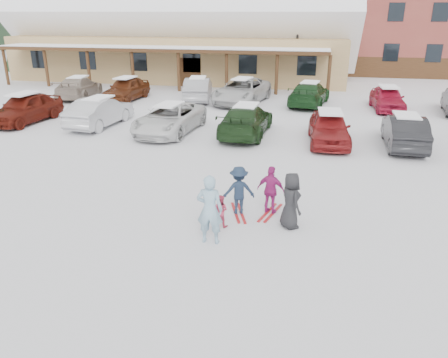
% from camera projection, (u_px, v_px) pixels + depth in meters
% --- Properties ---
extents(ground, '(160.00, 160.00, 0.00)m').
position_uv_depth(ground, '(206.00, 224.00, 12.23)').
color(ground, silver).
rests_on(ground, ground).
extents(day_lodge, '(29.12, 12.50, 10.38)m').
position_uv_depth(day_lodge, '(182.00, 31.00, 38.06)').
color(day_lodge, tan).
rests_on(day_lodge, ground).
extents(lamp_post, '(0.50, 0.25, 6.29)m').
position_uv_depth(lamp_post, '(297.00, 39.00, 33.45)').
color(lamp_post, black).
rests_on(lamp_post, ground).
extents(conifer_0, '(4.40, 4.40, 10.20)m').
position_uv_depth(conifer_0, '(20.00, 10.00, 42.50)').
color(conifer_0, black).
rests_on(conifer_0, ground).
extents(conifer_2, '(5.28, 5.28, 12.24)m').
position_uv_depth(conifer_2, '(51.00, 0.00, 53.81)').
color(conifer_2, black).
rests_on(conifer_2, ground).
extents(conifer_3, '(3.96, 3.96, 9.18)m').
position_uv_depth(conifer_3, '(350.00, 15.00, 49.46)').
color(conifer_3, black).
rests_on(conifer_3, ground).
extents(adult_skier, '(0.68, 0.46, 1.84)m').
position_uv_depth(adult_skier, '(210.00, 210.00, 10.96)').
color(adult_skier, '#86ACC2').
rests_on(adult_skier, ground).
extents(toddler_red, '(0.51, 0.43, 0.92)m').
position_uv_depth(toddler_red, '(220.00, 211.00, 11.97)').
color(toddler_red, '#C93958').
rests_on(toddler_red, ground).
extents(child_navy, '(1.06, 0.81, 1.46)m').
position_uv_depth(child_navy, '(239.00, 190.00, 12.62)').
color(child_navy, '#18263B').
rests_on(child_navy, ground).
extents(skis_child_navy, '(0.64, 1.39, 0.03)m').
position_uv_depth(skis_child_navy, '(238.00, 213.00, 12.88)').
color(skis_child_navy, '#A8181B').
rests_on(skis_child_navy, ground).
extents(child_magenta, '(0.92, 0.57, 1.46)m').
position_uv_depth(child_magenta, '(271.00, 190.00, 12.63)').
color(child_magenta, '#A62172').
rests_on(child_magenta, ground).
extents(skis_child_magenta, '(0.56, 1.40, 0.03)m').
position_uv_depth(skis_child_magenta, '(270.00, 213.00, 12.89)').
color(skis_child_magenta, '#A8181B').
rests_on(skis_child_magenta, ground).
extents(bystander_dark, '(0.83, 0.92, 1.58)m').
position_uv_depth(bystander_dark, '(291.00, 201.00, 11.79)').
color(bystander_dark, black).
rests_on(bystander_dark, ground).
extents(parked_car_0, '(2.27, 4.70, 1.55)m').
position_uv_depth(parked_car_0, '(25.00, 108.00, 23.13)').
color(parked_car_0, '#5B160D').
rests_on(parked_car_0, ground).
extents(parked_car_1, '(1.93, 4.58, 1.47)m').
position_uv_depth(parked_car_1, '(100.00, 112.00, 22.43)').
color(parked_car_1, '#B2B2B7').
rests_on(parked_car_1, ground).
extents(parked_car_2, '(2.77, 5.23, 1.40)m').
position_uv_depth(parked_car_2, '(170.00, 118.00, 21.20)').
color(parked_car_2, silver).
rests_on(parked_car_2, ground).
extents(parked_car_3, '(2.24, 5.05, 1.44)m').
position_uv_depth(parked_car_3, '(246.00, 120.00, 20.79)').
color(parked_car_3, '#1B3518').
rests_on(parked_car_3, ground).
extents(parked_car_4, '(1.95, 4.36, 1.45)m').
position_uv_depth(parked_car_4, '(329.00, 128.00, 19.45)').
color(parked_car_4, maroon).
rests_on(parked_car_4, ground).
extents(parked_car_5, '(1.60, 4.33, 1.41)m').
position_uv_depth(parked_car_5, '(404.00, 131.00, 18.91)').
color(parked_car_5, black).
rests_on(parked_car_5, ground).
extents(parked_car_7, '(2.65, 5.11, 1.42)m').
position_uv_depth(parked_car_7, '(79.00, 87.00, 29.79)').
color(parked_car_7, gray).
rests_on(parked_car_7, ground).
extents(parked_car_8, '(2.10, 4.52, 1.50)m').
position_uv_depth(parked_car_8, '(126.00, 89.00, 28.98)').
color(parked_car_8, '#5B2813').
rests_on(parked_car_8, ground).
extents(parked_car_9, '(2.36, 4.80, 1.51)m').
position_uv_depth(parked_car_9, '(198.00, 89.00, 28.89)').
color(parked_car_9, '#9A9A9F').
rests_on(parked_car_9, ground).
extents(parked_car_10, '(3.48, 6.00, 1.57)m').
position_uv_depth(parked_car_10, '(242.00, 91.00, 28.08)').
color(parked_car_10, silver).
rests_on(parked_car_10, ground).
extents(parked_car_11, '(2.78, 5.25, 1.45)m').
position_uv_depth(parked_car_11, '(309.00, 94.00, 27.39)').
color(parked_car_11, '#183E1B').
rests_on(parked_car_11, ground).
extents(parked_car_12, '(1.89, 4.22, 1.41)m').
position_uv_depth(parked_car_12, '(387.00, 98.00, 26.07)').
color(parked_car_12, '#AF1837').
rests_on(parked_car_12, ground).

